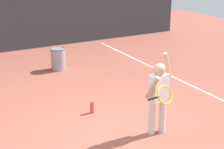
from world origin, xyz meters
TOP-DOWN VIEW (x-y plane):
  - ground_plane at (0.00, 0.00)m, footprint 20.00×20.00m
  - court_line_sideline at (2.77, 1.00)m, footprint 0.05×9.00m
  - tennis_player at (0.81, -0.37)m, footprint 0.66×0.64m
  - ball_hopper at (0.54, 3.53)m, footprint 0.38×0.38m
  - water_bottle at (0.21, 0.83)m, footprint 0.07×0.07m

SIDE VIEW (x-z plane):
  - ground_plane at x=0.00m, z-range 0.00..0.00m
  - court_line_sideline at x=2.77m, z-range 0.00..0.00m
  - water_bottle at x=0.21m, z-range 0.00..0.22m
  - ball_hopper at x=0.54m, z-range 0.01..0.57m
  - tennis_player at x=0.81m, z-range 0.05..1.40m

